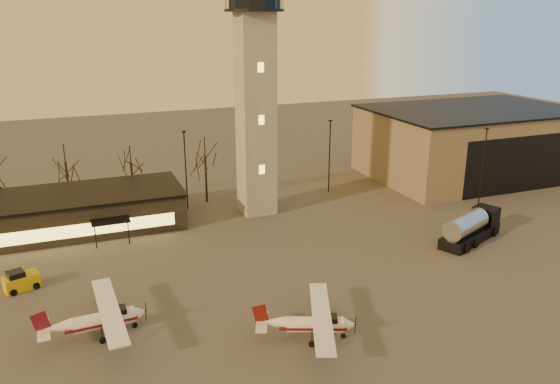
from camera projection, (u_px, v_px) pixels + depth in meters
name	position (u px, v px, depth m)	size (l,w,h in m)	color
ground	(382.00, 334.00, 42.48)	(220.00, 220.00, 0.00)	#3F3D3A
control_tower	(255.00, 80.00, 64.02)	(6.80, 6.80, 32.60)	gray
hangar	(471.00, 142.00, 83.43)	(30.60, 20.60, 10.30)	#7E7152
terminal	(70.00, 212.00, 62.56)	(25.40, 12.20, 4.30)	black
light_poles	(258.00, 168.00, 68.45)	(58.50, 12.25, 10.14)	black
tree_row	(134.00, 159.00, 70.61)	(37.20, 9.20, 8.80)	black
cessna_front	(317.00, 327.00, 41.60)	(8.40, 10.18, 2.88)	silver
cessna_rear	(106.00, 322.00, 42.14)	(8.70, 10.99, 3.03)	white
fuel_truck	(470.00, 229.00, 59.57)	(9.46, 6.05, 3.41)	black
service_cart	(21.00, 282.00, 49.18)	(3.29, 2.63, 1.86)	gold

